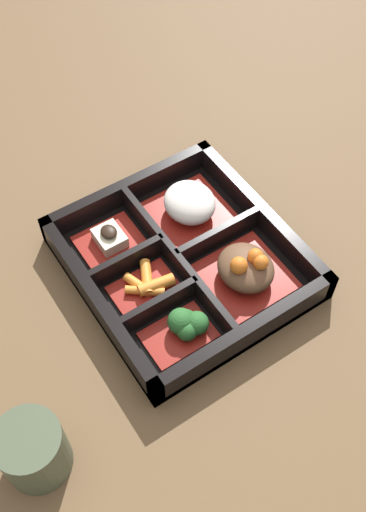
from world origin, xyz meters
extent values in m
plane|color=brown|center=(0.00, 0.00, 0.00)|extent=(3.00, 3.00, 0.00)
cube|color=black|center=(0.00, 0.00, 0.01)|extent=(0.27, 0.25, 0.01)
cube|color=black|center=(0.00, -0.12, 0.02)|extent=(0.27, 0.01, 0.04)
cube|color=black|center=(0.00, 0.12, 0.02)|extent=(0.27, 0.01, 0.04)
cube|color=black|center=(-0.13, 0.00, 0.02)|extent=(0.01, 0.25, 0.04)
cube|color=black|center=(0.13, 0.00, 0.02)|extent=(0.01, 0.25, 0.04)
cube|color=black|center=(0.00, -0.01, 0.02)|extent=(0.24, 0.01, 0.04)
cube|color=black|center=(-0.03, -0.06, 0.02)|extent=(0.01, 0.10, 0.04)
cube|color=black|center=(0.04, -0.06, 0.02)|extent=(0.01, 0.10, 0.04)
cube|color=black|center=(0.00, 0.05, 0.02)|extent=(0.01, 0.12, 0.04)
cube|color=maroon|center=(-0.06, 0.05, 0.01)|extent=(0.10, 0.10, 0.01)
ellipsoid|color=silver|center=(-0.06, 0.05, 0.03)|extent=(0.07, 0.06, 0.04)
cube|color=maroon|center=(0.06, 0.05, 0.01)|extent=(0.10, 0.10, 0.01)
ellipsoid|color=brown|center=(0.06, 0.05, 0.03)|extent=(0.07, 0.06, 0.03)
sphere|color=#D1661E|center=(0.06, 0.03, 0.05)|extent=(0.02, 0.02, 0.02)
sphere|color=#D1661E|center=(0.06, 0.06, 0.05)|extent=(0.02, 0.02, 0.02)
sphere|color=#D1661E|center=(0.07, 0.06, 0.05)|extent=(0.02, 0.02, 0.02)
cube|color=maroon|center=(-0.07, -0.06, 0.01)|extent=(0.07, 0.08, 0.01)
cube|color=beige|center=(-0.07, -0.06, 0.02)|extent=(0.04, 0.03, 0.02)
ellipsoid|color=black|center=(-0.07, -0.06, 0.04)|extent=(0.02, 0.02, 0.01)
cube|color=maroon|center=(0.01, -0.06, 0.01)|extent=(0.05, 0.08, 0.01)
cylinder|color=orange|center=(0.00, -0.05, 0.02)|extent=(0.05, 0.03, 0.01)
cylinder|color=orange|center=(0.00, -0.07, 0.02)|extent=(0.03, 0.02, 0.01)
cylinder|color=orange|center=(0.02, -0.05, 0.02)|extent=(0.02, 0.05, 0.01)
cylinder|color=orange|center=(0.01, -0.06, 0.02)|extent=(0.04, 0.04, 0.01)
cube|color=maroon|center=(0.08, -0.06, 0.01)|extent=(0.05, 0.08, 0.01)
sphere|color=#265B28|center=(0.09, -0.04, 0.03)|extent=(0.03, 0.03, 0.03)
sphere|color=#265B28|center=(0.09, -0.05, 0.03)|extent=(0.02, 0.02, 0.02)
sphere|color=#265B28|center=(0.08, -0.05, 0.03)|extent=(0.02, 0.02, 0.02)
sphere|color=#265B28|center=(0.08, -0.05, 0.03)|extent=(0.03, 0.03, 0.03)
cylinder|color=#424C38|center=(0.12, -0.25, 0.04)|extent=(0.07, 0.07, 0.07)
cylinder|color=#597A38|center=(0.12, -0.25, 0.07)|extent=(0.05, 0.05, 0.01)
camera|label=1|loc=(0.34, -0.23, 0.61)|focal=42.00mm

